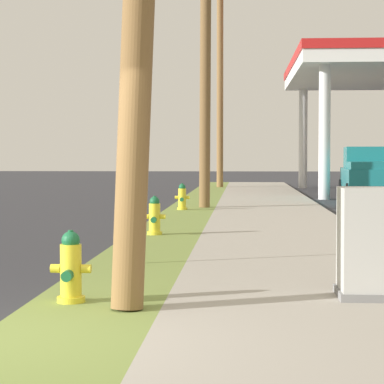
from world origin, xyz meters
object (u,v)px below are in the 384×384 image
utility_pole_midground (205,67)px  utility_cabinet (364,246)px  car_black_by_near_pump (363,174)px  fire_hydrant_second (155,218)px  truck_teal_at_forecourt (373,177)px  street_sign_post (138,156)px  fire_hydrant_third (182,198)px  utility_pole_background (220,82)px  fire_hydrant_nearest (71,271)px

utility_pole_midground → utility_cabinet: size_ratio=6.89×
car_black_by_near_pump → utility_pole_midground: bearing=-111.4°
utility_cabinet → car_black_by_near_pump: 34.19m
utility_pole_midground → utility_cabinet: (2.41, -14.77, -3.58)m
utility_cabinet → car_black_by_near_pump: bearing=81.5°
utility_pole_midground → utility_cabinet: utility_pole_midground is taller
fire_hydrant_second → utility_pole_midground: size_ratio=0.09×
fire_hydrant_second → truck_teal_at_forecourt: truck_teal_at_forecourt is taller
street_sign_post → fire_hydrant_third: bearing=91.2°
fire_hydrant_second → street_sign_post: street_sign_post is taller
utility_pole_background → car_black_by_near_pump: size_ratio=2.24×
utility_pole_background → utility_cabinet: 30.84m
fire_hydrant_second → fire_hydrant_third: size_ratio=1.00×
fire_hydrant_nearest → utility_cabinet: bearing=9.6°
fire_hydrant_second → truck_teal_at_forecourt: 14.36m
utility_pole_background → utility_pole_midground: bearing=-89.9°
fire_hydrant_nearest → fire_hydrant_third: same height
utility_cabinet → street_sign_post: (-2.77, 2.46, 0.97)m
utility_pole_midground → car_black_by_near_pump: 20.75m
fire_hydrant_nearest → fire_hydrant_third: size_ratio=1.00×
utility_pole_background → car_black_by_near_pump: (7.48, 3.43, -4.56)m
fire_hydrant_nearest → truck_teal_at_forecourt: truck_teal_at_forecourt is taller
truck_teal_at_forecourt → street_sign_post: bearing=-109.5°
street_sign_post → fire_hydrant_second: bearing=93.1°
car_black_by_near_pump → street_sign_post: bearing=-104.0°
fire_hydrant_second → fire_hydrant_third: bearing=90.1°
fire_hydrant_second → street_sign_post: (0.22, -4.08, 1.19)m
fire_hydrant_nearest → truck_teal_at_forecourt: (6.32, 19.99, 0.47)m
car_black_by_near_pump → utility_pole_background: bearing=-155.4°
utility_pole_midground → street_sign_post: 12.59m
fire_hydrant_nearest → utility_pole_midground: (0.66, 15.29, 3.80)m
car_black_by_near_pump → truck_teal_at_forecourt: bearing=-97.1°
fire_hydrant_third → utility_pole_midground: utility_pole_midground is taller
truck_teal_at_forecourt → fire_hydrant_nearest: bearing=-107.5°
fire_hydrant_third → fire_hydrant_second: bearing=-89.9°
utility_pole_midground → utility_pole_background: size_ratio=0.80×
fire_hydrant_second → truck_teal_at_forecourt: size_ratio=0.13×
fire_hydrant_second → car_black_by_near_pump: car_black_by_near_pump is taller
truck_teal_at_forecourt → fire_hydrant_second: bearing=-115.8°
utility_pole_background → fire_hydrant_third: bearing=-92.0°
car_black_by_near_pump → fire_hydrant_third: bearing=-111.8°
utility_pole_midground → street_sign_post: (-0.36, -12.31, -2.61)m
fire_hydrant_third → street_sign_post: street_sign_post is taller
fire_hydrant_nearest → utility_pole_midground: size_ratio=0.09×
fire_hydrant_nearest → car_black_by_near_pump: car_black_by_near_pump is taller
car_black_by_near_pump → utility_cabinet: bearing=-98.5°
fire_hydrant_third → utility_pole_background: bearing=88.0°
utility_pole_midground → truck_teal_at_forecourt: size_ratio=1.46×
utility_pole_background → truck_teal_at_forecourt: utility_pole_background is taller
utility_cabinet → fire_hydrant_nearest: bearing=-170.4°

